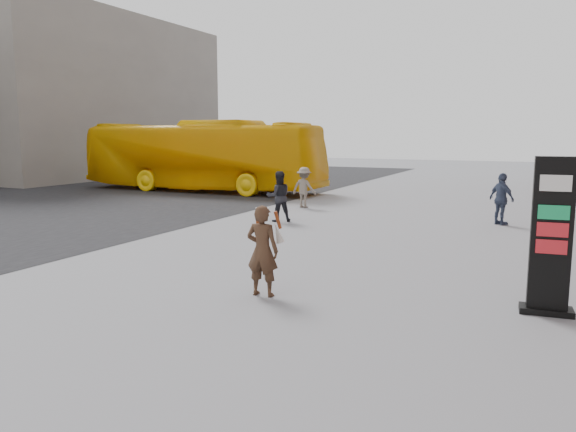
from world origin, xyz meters
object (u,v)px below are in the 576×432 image
at_px(info_pylon, 551,237).
at_px(bus, 202,156).
at_px(pedestrian_a, 279,196).
at_px(pedestrian_b, 304,187).
at_px(pedestrian_c, 502,199).
at_px(woman, 263,250).

xyz_separation_m(info_pylon, bus, (-15.10, 13.15, 0.46)).
distance_m(pedestrian_a, pedestrian_b, 3.41).
relative_size(bus, pedestrian_c, 7.62).
relative_size(woman, pedestrian_c, 0.99).
xyz_separation_m(woman, pedestrian_b, (-3.93, 10.69, -0.05)).
relative_size(woman, bus, 0.13).
relative_size(info_pylon, woman, 1.55).
bearing_deg(bus, woman, -143.13).
bearing_deg(pedestrian_b, info_pylon, 136.90).
bearing_deg(pedestrian_c, pedestrian_a, 60.30).
distance_m(bus, pedestrian_a, 10.11).
bearing_deg(pedestrian_a, bus, -79.45).
xyz_separation_m(pedestrian_b, pedestrian_c, (6.93, -1.10, 0.04)).
height_order(bus, pedestrian_a, bus).
height_order(woman, pedestrian_c, pedestrian_c).
bearing_deg(info_pylon, pedestrian_a, 135.21).
bearing_deg(pedestrian_c, pedestrian_b, 31.62).
height_order(info_pylon, bus, bus).
height_order(pedestrian_a, pedestrian_c, pedestrian_a).
relative_size(pedestrian_b, pedestrian_c, 0.95).
distance_m(pedestrian_a, pedestrian_c, 6.71).
height_order(bus, pedestrian_b, bus).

